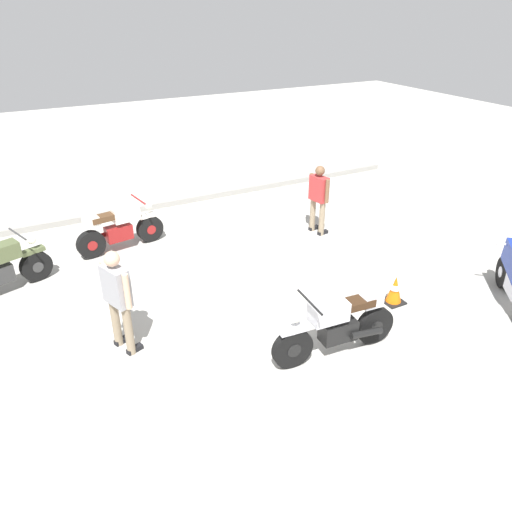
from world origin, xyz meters
The scene contains 7 objects.
ground_plane centered at (0.00, 0.00, 0.00)m, with size 40.00×40.00×0.00m, color #ADAAA3.
curb_edge centered at (0.00, 4.60, 0.07)m, with size 14.00×0.30×0.15m, color gray.
motorcycle_cream_vintage centered at (-1.76, 2.58, 0.49)m, with size 1.95×0.70×1.07m.
motorcycle_silver_cruiser centered at (0.25, -2.55, 0.52)m, with size 2.09×0.70×1.09m.
person_in_red_shirt centered at (2.51, 1.31, 0.91)m, with size 0.36×0.64×1.62m.
person_in_gray_shirt centered at (-2.59, -0.93, 0.98)m, with size 0.44×0.65×1.71m.
traffic_cone centered at (2.06, -1.85, 0.26)m, with size 0.36×0.36×0.53m.
Camera 1 is at (-3.63, -7.34, 4.87)m, focal length 34.38 mm.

